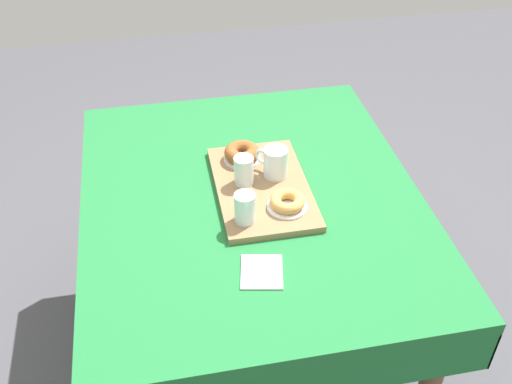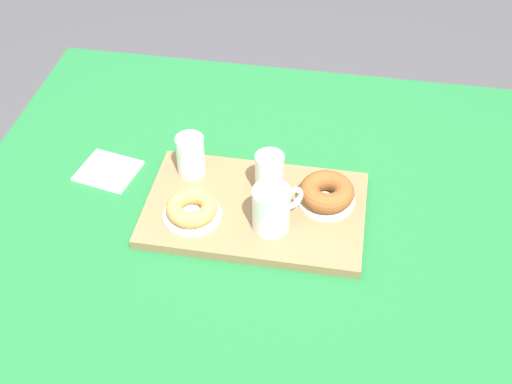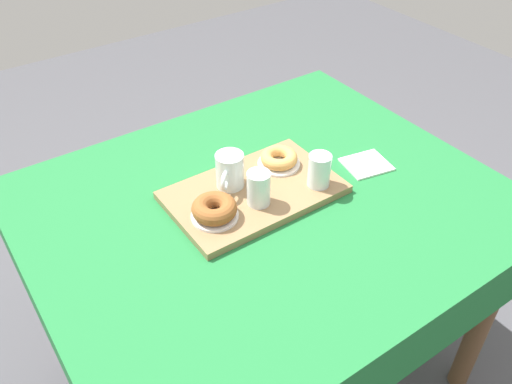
{
  "view_description": "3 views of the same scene",
  "coord_description": "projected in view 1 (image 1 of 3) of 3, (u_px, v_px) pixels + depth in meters",
  "views": [
    {
      "loc": [
        1.45,
        -0.27,
        1.96
      ],
      "look_at": [
        0.03,
        0.01,
        0.81
      ],
      "focal_mm": 42.61,
      "sensor_mm": 36.0,
      "label": 1
    },
    {
      "loc": [
        -0.18,
        1.0,
        1.77
      ],
      "look_at": [
        -0.02,
        0.03,
        0.83
      ],
      "focal_mm": 46.06,
      "sensor_mm": 36.0,
      "label": 2
    },
    {
      "loc": [
        -0.65,
        -0.89,
        1.69
      ],
      "look_at": [
        -0.03,
        0.01,
        0.82
      ],
      "focal_mm": 37.51,
      "sensor_mm": 36.0,
      "label": 3
    }
  ],
  "objects": [
    {
      "name": "serving_tray",
      "position": [
        262.0,
        187.0,
        1.9
      ],
      "size": [
        0.46,
        0.28,
        0.02
      ],
      "primitive_type": "cube",
      "color": "olive",
      "rests_on": "dining_table"
    },
    {
      "name": "ground_plane",
      "position": [
        252.0,
        350.0,
        2.37
      ],
      "size": [
        6.0,
        6.0,
        0.0
      ],
      "primitive_type": "plane",
      "color": "#47474C"
    },
    {
      "name": "sugar_donut_right",
      "position": [
        242.0,
        152.0,
        1.98
      ],
      "size": [
        0.12,
        0.12,
        0.04
      ],
      "primitive_type": "torus",
      "color": "brown",
      "rests_on": "donut_plate_right"
    },
    {
      "name": "donut_plate_right",
      "position": [
        242.0,
        159.0,
        2.0
      ],
      "size": [
        0.12,
        0.12,
        0.01
      ],
      "primitive_type": "cylinder",
      "color": "white",
      "rests_on": "serving_tray"
    },
    {
      "name": "sugar_donut_left",
      "position": [
        287.0,
        201.0,
        1.79
      ],
      "size": [
        0.11,
        0.11,
        0.03
      ],
      "primitive_type": "torus",
      "color": "tan",
      "rests_on": "donut_plate_left"
    },
    {
      "name": "tea_mug_left",
      "position": [
        275.0,
        163.0,
        1.9
      ],
      "size": [
        0.1,
        0.1,
        0.1
      ],
      "color": "silver",
      "rests_on": "serving_tray"
    },
    {
      "name": "dining_table",
      "position": [
        251.0,
        218.0,
        1.95
      ],
      "size": [
        1.24,
        1.04,
        0.78
      ],
      "color": "#1E6B33",
      "rests_on": "ground"
    },
    {
      "name": "water_glass_far",
      "position": [
        244.0,
        171.0,
        1.87
      ],
      "size": [
        0.06,
        0.06,
        0.09
      ],
      "color": "silver",
      "rests_on": "serving_tray"
    },
    {
      "name": "paper_napkin",
      "position": [
        262.0,
        272.0,
        1.62
      ],
      "size": [
        0.15,
        0.13,
        0.01
      ],
      "primitive_type": "cube",
      "rotation": [
        0.0,
        0.0,
        -0.2
      ],
      "color": "white",
      "rests_on": "dining_table"
    },
    {
      "name": "water_glass_near",
      "position": [
        245.0,
        209.0,
        1.73
      ],
      "size": [
        0.06,
        0.06,
        0.09
      ],
      "color": "silver",
      "rests_on": "serving_tray"
    },
    {
      "name": "donut_plate_left",
      "position": [
        287.0,
        206.0,
        1.8
      ],
      "size": [
        0.12,
        0.12,
        0.01
      ],
      "primitive_type": "cylinder",
      "color": "white",
      "rests_on": "serving_tray"
    }
  ]
}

